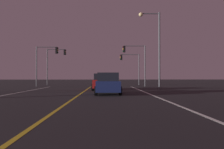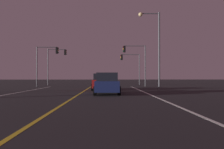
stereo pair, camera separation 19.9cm
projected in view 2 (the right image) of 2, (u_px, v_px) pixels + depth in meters
lane_edge_right at (169, 103)px, 11.45m from camera, size 0.16×36.25×0.01m
lane_center_divider at (65, 103)px, 11.33m from camera, size 0.16×36.25×0.01m
car_ahead_far at (102, 82)px, 22.50m from camera, size 2.02×4.30×1.70m
car_lead_same_lane at (107, 84)px, 17.14m from camera, size 2.02×4.30×1.70m
traffic_light_near_right at (135, 56)px, 30.13m from camera, size 3.25×0.36×5.76m
traffic_light_near_left at (47, 57)px, 29.86m from camera, size 3.10×0.36×5.55m
traffic_light_far_right at (130, 62)px, 35.62m from camera, size 3.27×0.36×5.10m
traffic_light_far_left at (57, 59)px, 35.36m from camera, size 3.17×0.36×5.92m
street_lamp_right_far at (154, 41)px, 22.67m from camera, size 2.28×0.44×8.22m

